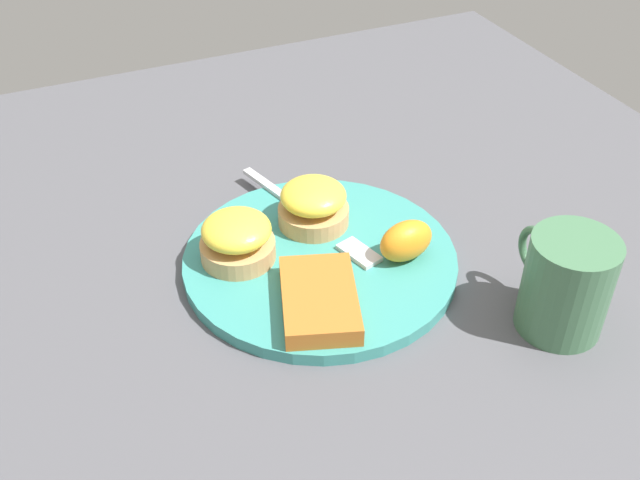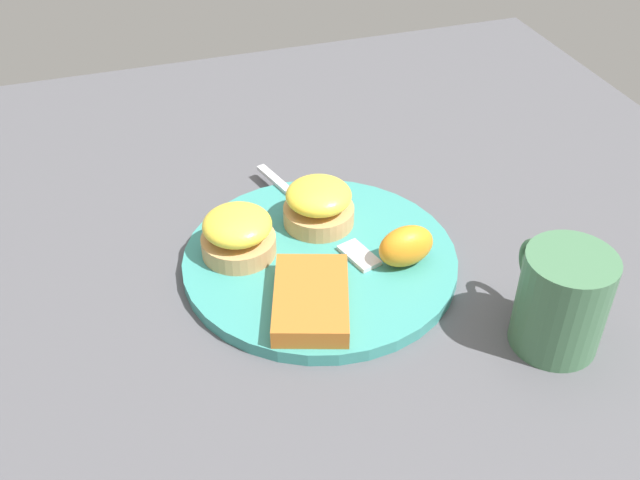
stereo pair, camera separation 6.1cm
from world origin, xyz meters
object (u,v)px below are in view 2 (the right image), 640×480
at_px(sandwich_benedict_left, 319,204).
at_px(fork, 318,220).
at_px(cup, 561,300).
at_px(orange_wedge, 406,246).
at_px(hashbrown_patty, 311,299).
at_px(sandwich_benedict_right, 238,234).

distance_m(sandwich_benedict_left, fork, 0.02).
bearing_deg(sandwich_benedict_left, cup, -145.52).
relative_size(sandwich_benedict_left, orange_wedge, 1.30).
height_order(hashbrown_patty, fork, hashbrown_patty).
xyz_separation_m(sandwich_benedict_right, hashbrown_patty, (-0.10, -0.05, -0.01)).
relative_size(fork, cup, 1.99).
xyz_separation_m(sandwich_benedict_left, sandwich_benedict_right, (-0.02, 0.10, 0.00)).
bearing_deg(hashbrown_patty, orange_wedge, -73.50).
bearing_deg(fork, hashbrown_patty, 159.13).
bearing_deg(fork, sandwich_benedict_left, -166.77).
distance_m(hashbrown_patty, cup, 0.23).
bearing_deg(sandwich_benedict_right, hashbrown_patty, -155.79).
height_order(hashbrown_patty, orange_wedge, orange_wedge).
xyz_separation_m(sandwich_benedict_left, cup, (-0.23, -0.16, 0.01)).
relative_size(sandwich_benedict_right, cup, 0.69).
distance_m(hashbrown_patty, orange_wedge, 0.12).
xyz_separation_m(sandwich_benedict_right, fork, (0.03, -0.10, -0.02)).
relative_size(sandwich_benedict_right, orange_wedge, 1.30).
bearing_deg(sandwich_benedict_right, sandwich_benedict_left, -75.72).
bearing_deg(fork, cup, -145.59).
distance_m(sandwich_benedict_right, fork, 0.10).
distance_m(orange_wedge, cup, 0.16).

